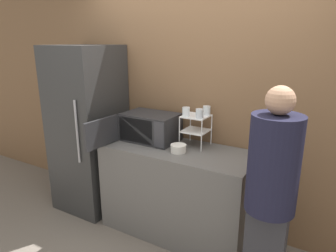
{
  "coord_description": "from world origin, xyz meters",
  "views": [
    {
      "loc": [
        1.28,
        -2.05,
        1.9
      ],
      "look_at": [
        -0.12,
        0.35,
        1.1
      ],
      "focal_mm": 32.0,
      "sensor_mm": 36.0,
      "label": 1
    }
  ],
  "objects": [
    {
      "name": "bowl",
      "position": [
        0.05,
        0.24,
        0.94
      ],
      "size": [
        0.15,
        0.15,
        0.07
      ],
      "color": "silver",
      "rests_on": "counter"
    },
    {
      "name": "ground_plane",
      "position": [
        0.0,
        0.0,
        0.0
      ],
      "size": [
        12.0,
        12.0,
        0.0
      ],
      "primitive_type": "plane",
      "color": "#6B6056"
    },
    {
      "name": "glass_front_right",
      "position": [
        0.18,
        0.4,
        1.25
      ],
      "size": [
        0.07,
        0.07,
        0.09
      ],
      "color": "silver",
      "rests_on": "dish_rack"
    },
    {
      "name": "person",
      "position": [
        0.95,
        -0.09,
        0.91
      ],
      "size": [
        0.34,
        0.34,
        1.63
      ],
      "color": "#2D2D33",
      "rests_on": "ground_plane"
    },
    {
      "name": "dish_rack",
      "position": [
        0.11,
        0.47,
        1.12
      ],
      "size": [
        0.24,
        0.25,
        0.31
      ],
      "color": "white",
      "rests_on": "counter"
    },
    {
      "name": "counter",
      "position": [
        0.0,
        0.32,
        0.45
      ],
      "size": [
        1.46,
        0.63,
        0.9
      ],
      "color": "#595654",
      "rests_on": "ground_plane"
    },
    {
      "name": "glass_back_right",
      "position": [
        0.19,
        0.55,
        1.25
      ],
      "size": [
        0.07,
        0.07,
        0.09
      ],
      "color": "silver",
      "rests_on": "dish_rack"
    },
    {
      "name": "glass_front_left",
      "position": [
        0.04,
        0.4,
        1.25
      ],
      "size": [
        0.07,
        0.07,
        0.09
      ],
      "color": "silver",
      "rests_on": "dish_rack"
    },
    {
      "name": "wall_back",
      "position": [
        0.0,
        0.67,
        1.3
      ],
      "size": [
        8.0,
        0.06,
        2.6
      ],
      "color": "brown",
      "rests_on": "ground_plane"
    },
    {
      "name": "microwave",
      "position": [
        -0.37,
        0.37,
        1.04
      ],
      "size": [
        0.6,
        0.8,
        0.28
      ],
      "color": "#262628",
      "rests_on": "counter"
    },
    {
      "name": "refrigerator",
      "position": [
        -1.14,
        0.3,
        0.93
      ],
      "size": [
        0.67,
        0.7,
        1.85
      ],
      "color": "#2D2D2D",
      "rests_on": "ground_plane"
    }
  ]
}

